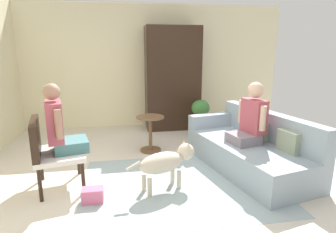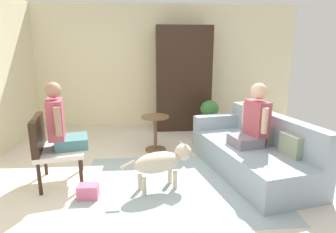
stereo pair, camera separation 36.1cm
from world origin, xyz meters
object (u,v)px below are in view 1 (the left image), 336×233
armchair (49,148)px  dog (166,161)px  handbag (93,195)px  round_end_table (150,131)px  armoire_cabinet (172,79)px  couch (249,149)px  person_on_couch (251,119)px  person_on_armchair (60,126)px  potted_plant (200,114)px

armchair → dog: size_ratio=1.02×
armchair → handbag: (0.54, -0.43, -0.45)m
round_end_table → dog: bearing=-87.7°
armoire_cabinet → couch: bearing=-72.9°
dog → armoire_cabinet: (0.59, 2.75, 0.73)m
armoire_cabinet → person_on_couch: bearing=-73.8°
person_on_couch → handbag: bearing=-165.1°
person_on_armchair → round_end_table: size_ratio=1.39×
armchair → person_on_armchair: person_on_armchair is taller
armchair → potted_plant: 3.09m
round_end_table → potted_plant: bearing=34.3°
handbag → armchair: bearing=140.9°
person_on_couch → round_end_table: (-1.32, 0.97, -0.41)m
person_on_armchair → handbag: 0.94m
armoire_cabinet → handbag: (-1.47, -2.94, -1.01)m
armoire_cabinet → person_on_armchair: bearing=-127.0°
potted_plant → armoire_cabinet: 1.02m
person_on_couch → round_end_table: bearing=143.7°
person_on_couch → armoire_cabinet: (-0.68, 2.36, 0.33)m
couch → person_on_armchair: size_ratio=2.55×
armchair → potted_plant: armchair is taller
armchair → potted_plant: bearing=37.0°
round_end_table → handbag: size_ratio=2.57×
armchair → person_on_armchair: bearing=13.2°
person_on_armchair → person_on_couch: bearing=2.3°
potted_plant → handbag: potted_plant is taller
handbag → round_end_table: bearing=61.7°
person_on_armchair → handbag: person_on_armchair is taller
handbag → couch: bearing=15.6°
person_on_couch → dog: size_ratio=0.98×
person_on_armchair → potted_plant: 2.97m
couch → person_on_couch: person_on_couch is taller
armchair → dog: bearing=-10.0°
person_on_armchair → potted_plant: (2.32, 1.82, -0.35)m
armchair → potted_plant: (2.46, 1.86, -0.09)m
armoire_cabinet → handbag: 3.44m
person_on_armchair → armoire_cabinet: 3.10m
armchair → person_on_couch: 2.70m
person_on_couch → potted_plant: (-0.23, 1.72, -0.31)m
couch → person_on_armchair: bearing=-176.8°
armchair → person_on_couch: person_on_couch is taller
dog → armoire_cabinet: armoire_cabinet is taller
person_on_armchair → dog: 1.37m
couch → armoire_cabinet: armoire_cabinet is taller
couch → handbag: couch is taller
potted_plant → handbag: bearing=-130.0°
round_end_table → handbag: round_end_table is taller
couch → handbag: bearing=-164.4°
person_on_armchair → potted_plant: person_on_armchair is taller
person_on_armchair → round_end_table: person_on_armchair is taller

